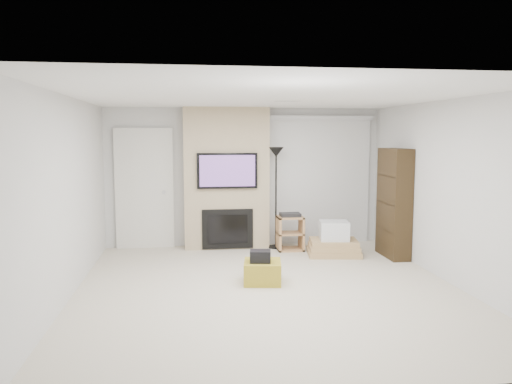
{
  "coord_description": "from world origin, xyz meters",
  "views": [
    {
      "loc": [
        -1.03,
        -6.3,
        2.02
      ],
      "look_at": [
        0.0,
        1.2,
        1.15
      ],
      "focal_mm": 35.0,
      "sensor_mm": 36.0,
      "label": 1
    }
  ],
  "objects": [
    {
      "name": "fireplace_wall",
      "position": [
        -0.35,
        2.54,
        1.24
      ],
      "size": [
        1.5,
        0.47,
        2.5
      ],
      "color": "tan",
      "rests_on": "floor"
    },
    {
      "name": "wall_left",
      "position": [
        -2.5,
        0.0,
        1.25
      ],
      "size": [
        0.0,
        5.5,
        2.5
      ],
      "primitive_type": "cube",
      "rotation": [
        1.57,
        0.0,
        1.57
      ],
      "color": "silver",
      "rests_on": "ground"
    },
    {
      "name": "wall_front",
      "position": [
        0.0,
        -2.75,
        1.25
      ],
      "size": [
        5.0,
        0.0,
        2.5
      ],
      "primitive_type": "cube",
      "rotation": [
        1.57,
        0.0,
        0.0
      ],
      "color": "silver",
      "rests_on": "ground"
    },
    {
      "name": "floor",
      "position": [
        0.0,
        0.0,
        0.0
      ],
      "size": [
        5.0,
        5.5,
        0.0
      ],
      "primitive_type": "cube",
      "color": "beige",
      "rests_on": "ground"
    },
    {
      "name": "ceiling",
      "position": [
        0.0,
        0.0,
        2.5
      ],
      "size": [
        5.0,
        5.5,
        0.0
      ],
      "primitive_type": "cube",
      "color": "white",
      "rests_on": "wall_back"
    },
    {
      "name": "floor_lamp",
      "position": [
        0.52,
        2.37,
        1.42
      ],
      "size": [
        0.27,
        0.27,
        1.8
      ],
      "color": "black",
      "rests_on": "floor"
    },
    {
      "name": "bookshelf",
      "position": [
        2.34,
        1.47,
        0.9
      ],
      "size": [
        0.3,
        0.8,
        1.8
      ],
      "color": "black",
      "rests_on": "floor"
    },
    {
      "name": "wall_right",
      "position": [
        2.5,
        0.0,
        1.25
      ],
      "size": [
        0.0,
        5.5,
        2.5
      ],
      "primitive_type": "cube",
      "rotation": [
        1.57,
        0.0,
        1.57
      ],
      "color": "silver",
      "rests_on": "ground"
    },
    {
      "name": "vertical_blinds",
      "position": [
        1.4,
        2.7,
        1.27
      ],
      "size": [
        1.98,
        0.1,
        2.37
      ],
      "color": "silver",
      "rests_on": "floor"
    },
    {
      "name": "av_stand",
      "position": [
        0.74,
        2.16,
        0.35
      ],
      "size": [
        0.45,
        0.38,
        0.66
      ],
      "color": "tan",
      "rests_on": "floor"
    },
    {
      "name": "ottoman",
      "position": [
        -0.04,
        0.29,
        0.15
      ],
      "size": [
        0.57,
        0.57,
        0.3
      ],
      "primitive_type": "cube",
      "rotation": [
        0.0,
        0.0,
        -0.15
      ],
      "color": "#A28E24",
      "rests_on": "floor"
    },
    {
      "name": "entry_door",
      "position": [
        -1.8,
        2.71,
        1.05
      ],
      "size": [
        1.02,
        0.11,
        2.14
      ],
      "color": "silver",
      "rests_on": "floor"
    },
    {
      "name": "wall_back",
      "position": [
        0.0,
        2.75,
        1.25
      ],
      "size": [
        5.0,
        0.0,
        2.5
      ],
      "primitive_type": "cube",
      "rotation": [
        1.57,
        0.0,
        0.0
      ],
      "color": "silver",
      "rests_on": "ground"
    },
    {
      "name": "box_stack",
      "position": [
        1.39,
        1.7,
        0.22
      ],
      "size": [
        0.95,
        0.77,
        0.58
      ],
      "color": "tan",
      "rests_on": "floor"
    },
    {
      "name": "hvac_vent",
      "position": [
        0.4,
        0.8,
        2.5
      ],
      "size": [
        0.35,
        0.18,
        0.01
      ],
      "primitive_type": "cube",
      "color": "silver",
      "rests_on": "ceiling"
    },
    {
      "name": "black_bag",
      "position": [
        -0.07,
        0.25,
        0.38
      ],
      "size": [
        0.31,
        0.26,
        0.16
      ],
      "primitive_type": "cube",
      "rotation": [
        0.0,
        0.0,
        -0.15
      ],
      "color": "black",
      "rests_on": "ottoman"
    }
  ]
}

